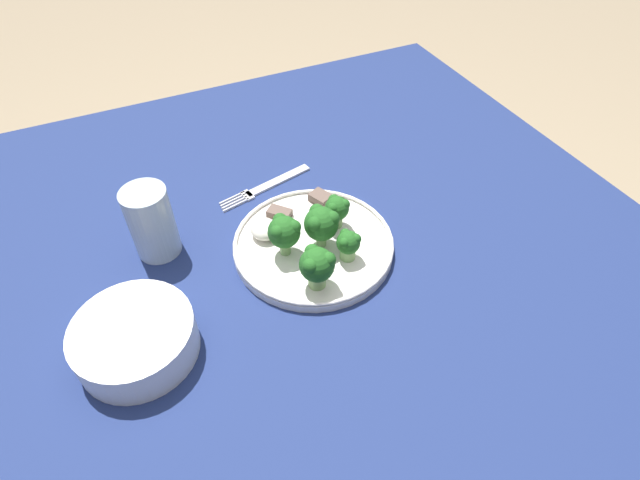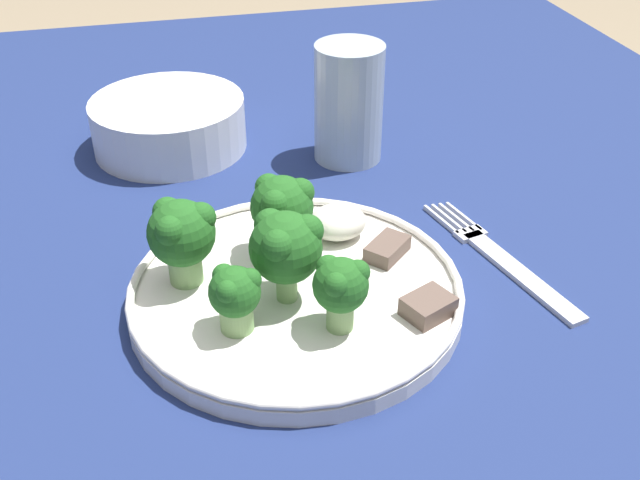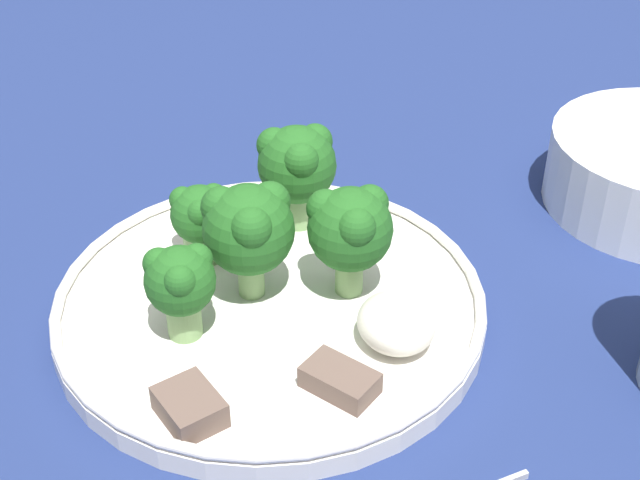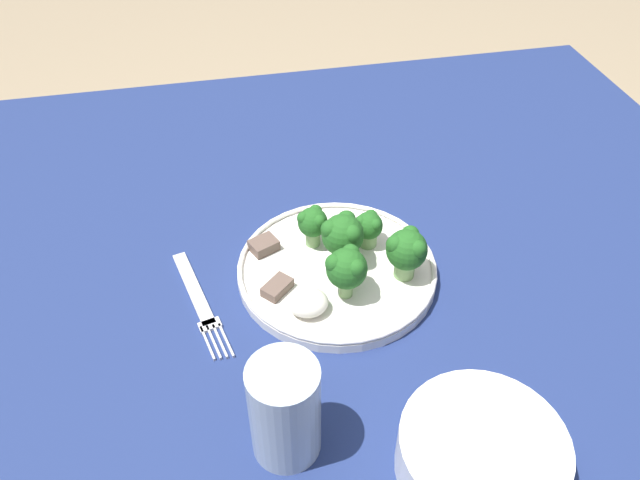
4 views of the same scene
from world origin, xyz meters
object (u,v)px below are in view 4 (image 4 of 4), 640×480
at_px(fork, 199,301).
at_px(drinking_glass, 285,414).
at_px(dinner_plate, 337,269).
at_px(cream_bowl, 480,456).

distance_m(fork, drinking_glass, 0.21).
height_order(dinner_plate, fork, dinner_plate).
distance_m(cream_bowl, drinking_glass, 0.17).
xyz_separation_m(dinner_plate, drinking_glass, (0.09, 0.20, 0.04)).
relative_size(fork, cream_bowl, 1.17).
bearing_deg(cream_bowl, drinking_glass, -20.33).
bearing_deg(drinking_glass, dinner_plate, -114.75).
bearing_deg(dinner_plate, fork, 3.99).
distance_m(dinner_plate, fork, 0.16).
bearing_deg(cream_bowl, fork, -47.82).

